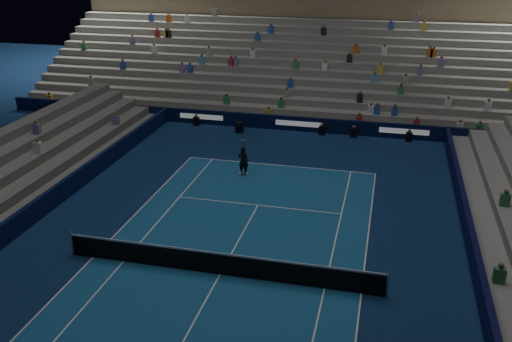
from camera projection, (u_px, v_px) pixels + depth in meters
The scene contains 9 objects.
ground at pixel (220, 274), 22.06m from camera, with size 90.00×90.00×0.00m, color #0B2044.
court_surface at pixel (220, 274), 22.05m from camera, with size 10.97×23.77×0.01m, color navy.
sponsor_barrier_far at pixel (299, 124), 38.49m from camera, with size 44.00×0.25×1.00m, color black.
sponsor_barrier_east at pixel (483, 298), 19.75m from camera, with size 0.25×37.00×1.00m, color #080932.
sponsor_barrier_west at pixel (2, 235), 23.98m from camera, with size 0.25×37.00×1.00m, color black.
grandstand_main at pixel (319, 56), 45.84m from camera, with size 44.00×15.20×11.20m.
tennis_net at pixel (220, 263), 21.86m from camera, with size 12.90×0.10×1.10m.
tennis_player at pixel (243, 161), 31.12m from camera, with size 0.61×0.40×1.67m, color black.
broadcast_camera at pixel (240, 127), 38.33m from camera, with size 0.59×1.02×0.68m.
Camera 1 is at (5.82, -17.98, 12.16)m, focal length 39.43 mm.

